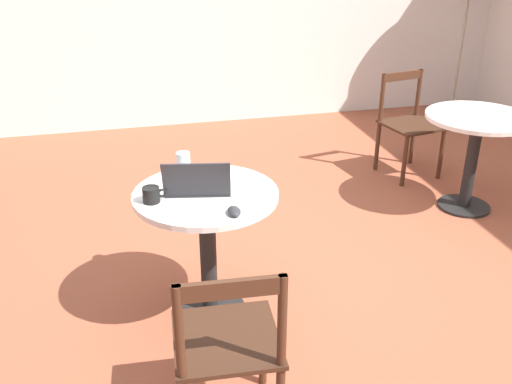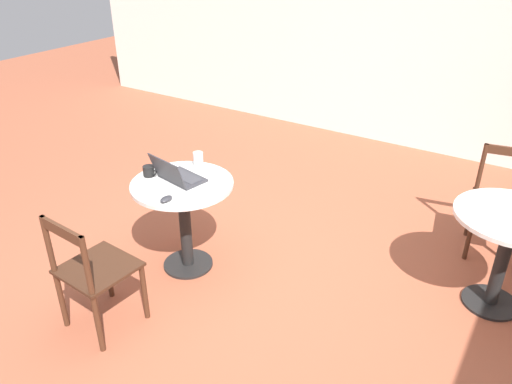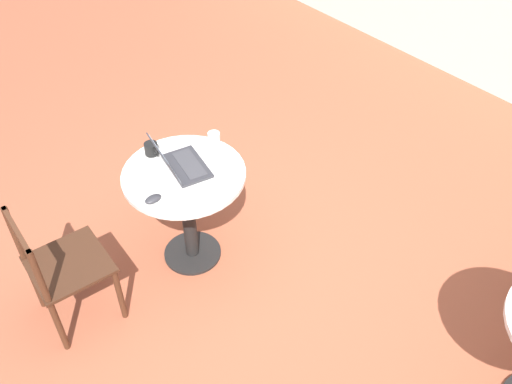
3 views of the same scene
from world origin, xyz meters
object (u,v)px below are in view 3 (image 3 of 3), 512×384
Objects in this scene: drinking_glass at (214,141)px; laptop at (180,164)px; cafe_table_near at (186,194)px; mouse at (153,199)px; chair_near_front at (62,268)px; mug at (151,149)px.

laptop is at bearing -82.73° from drinking_glass.
mouse is at bearing -71.18° from cafe_table_near.
laptop is 3.73× the size of mouse.
chair_near_front is 0.89m from laptop.
mug is (-0.23, -0.05, -0.01)m from laptop.
laptop is at bearing 88.56° from chair_near_front.
mouse is 0.85× the size of mug.
chair_near_front is 7.12× the size of mug.
drinking_glass is at bearing 104.39° from cafe_table_near.
cafe_table_near is at bearing 108.82° from mouse.
chair_near_front reaches higher than drinking_glass.
chair_near_front reaches higher than cafe_table_near.
laptop is (-0.04, 0.00, 0.22)m from cafe_table_near.
cafe_table_near is 0.83m from chair_near_front.
chair_near_front is 8.39× the size of mouse.
cafe_table_near is 0.34m from mouse.
drinking_glass is (-0.16, 0.55, 0.04)m from mouse.
drinking_glass reaches higher than mouse.
mug is 1.06× the size of drinking_glass.
chair_near_front is at bearing -94.01° from cafe_table_near.
drinking_glass is at bearing 90.78° from chair_near_front.
drinking_glass is (0.20, 0.33, 0.02)m from mug.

